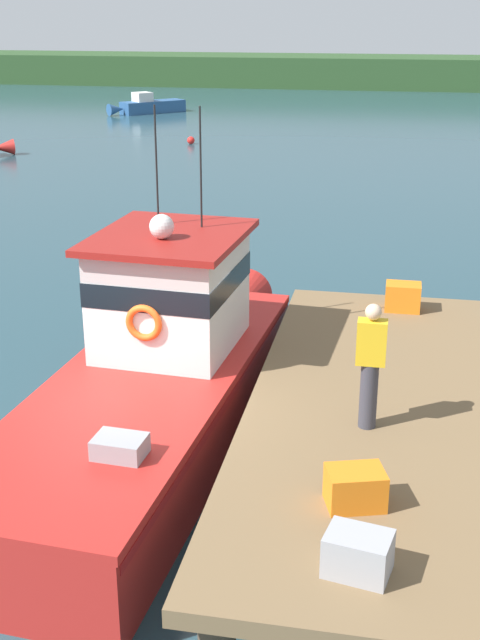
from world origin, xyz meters
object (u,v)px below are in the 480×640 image
Objects in this scene: crate_single_by_cleat at (355,488)px; deckhand_by_the_boat at (370,364)px; crate_stack_near_edge at (358,554)px; main_fishing_boat at (159,373)px; mooring_buoy_spare_mooring at (191,140)px; crate_stack_mid_dock at (403,297)px; moored_boat_near_channel at (148,106)px.

deckhand_by_the_boat is at bearing 88.77° from crate_single_by_cleat.
crate_single_by_cleat is 0.37× the size of deckhand_by_the_boat.
main_fishing_boat is at bearing 126.05° from crate_stack_near_edge.
main_fishing_boat is 6.08× the size of deckhand_by_the_boat.
main_fishing_boat is at bearing -76.76° from mooring_buoy_spare_mooring.
crate_stack_mid_dock reaches higher than moored_boat_near_channel.
deckhand_by_the_boat is 44.10m from moored_boat_near_channel.
crate_stack_near_edge is at bearing -92.55° from crate_stack_mid_dock.
crate_single_by_cleat is 0.14× the size of moored_boat_near_channel.
crate_stack_mid_dock is at bearing 87.45° from crate_stack_near_edge.
crate_stack_mid_dock is 6.29m from crate_single_by_cleat.
crate_single_by_cleat reaches higher than moored_boat_near_channel.
main_fishing_boat is 28.99m from mooring_buoy_spare_mooring.
deckhand_by_the_boat is (0.04, 1.81, 0.65)m from crate_single_by_cleat.
mooring_buoy_spare_mooring is (-9.84, 32.61, -1.23)m from crate_stack_near_edge.
crate_stack_near_edge is 1.00× the size of crate_single_by_cleat.
crate_stack_mid_dock is 7.41m from crate_stack_near_edge.
deckhand_by_the_boat is (-0.06, 2.94, 0.65)m from crate_stack_near_edge.
mooring_buoy_spare_mooring is at bearing 106.80° from crate_stack_near_edge.
crate_stack_near_edge is 1.67× the size of mooring_buoy_spare_mooring.
deckhand_by_the_boat is (3.15, -1.46, 1.05)m from main_fishing_boat.
crate_stack_near_edge and crate_single_by_cleat have the same top height.
crate_single_by_cleat is 32.98m from mooring_buoy_spare_mooring.
main_fishing_boat is at bearing -72.82° from moored_boat_near_channel.
crate_stack_near_edge is 34.08m from mooring_buoy_spare_mooring.
deckhand_by_the_boat reaches higher than moored_boat_near_channel.
deckhand_by_the_boat is (-0.39, -4.46, 0.62)m from crate_stack_mid_dock.
crate_stack_mid_dock is 0.14× the size of moored_boat_near_channel.
moored_boat_near_channel is 12.91m from mooring_buoy_spare_mooring.
main_fishing_boat is 16.51× the size of crate_stack_near_edge.
mooring_buoy_spare_mooring is (-9.75, 31.48, -1.23)m from crate_single_by_cleat.
crate_stack_near_edge is at bearing -88.89° from deckhand_by_the_boat.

